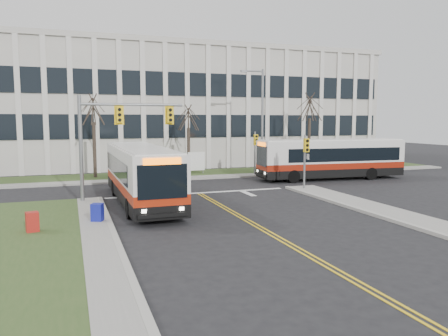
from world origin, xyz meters
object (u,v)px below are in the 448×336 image
(bus_cross, at_px, (331,160))
(newspaper_box_blue, at_px, (97,214))
(newspaper_box_red, at_px, (32,223))
(streetlight, at_px, (261,115))
(directory_sign, at_px, (196,162))
(bus_main, at_px, (141,176))

(bus_cross, relative_size, newspaper_box_blue, 12.53)
(newspaper_box_blue, relative_size, newspaper_box_red, 1.00)
(streetlight, bearing_deg, newspaper_box_red, -138.24)
(newspaper_box_red, bearing_deg, streetlight, 30.47)
(directory_sign, bearing_deg, bus_cross, -33.66)
(directory_sign, relative_size, bus_cross, 0.17)
(bus_main, height_order, newspaper_box_red, bus_main)
(bus_cross, relative_size, newspaper_box_red, 12.53)
(newspaper_box_blue, bearing_deg, streetlight, 67.72)
(newspaper_box_red, bearing_deg, newspaper_box_blue, 9.60)
(bus_cross, height_order, newspaper_box_blue, bus_cross)
(streetlight, height_order, directory_sign, streetlight)
(bus_cross, xyz_separation_m, newspaper_box_red, (-21.52, -10.61, -1.11))
(directory_sign, height_order, bus_main, bus_main)
(bus_main, bearing_deg, bus_cross, 17.29)
(bus_main, bearing_deg, newspaper_box_red, -135.34)
(streetlight, height_order, newspaper_box_red, streetlight)
(directory_sign, relative_size, newspaper_box_blue, 2.11)
(newspaper_box_blue, bearing_deg, bus_cross, 50.12)
(bus_cross, bearing_deg, directory_sign, -119.21)
(bus_cross, height_order, newspaper_box_red, bus_cross)
(directory_sign, xyz_separation_m, bus_main, (-6.60, -11.52, 0.44))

